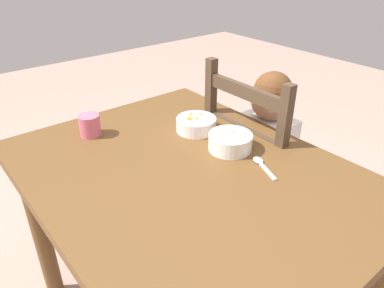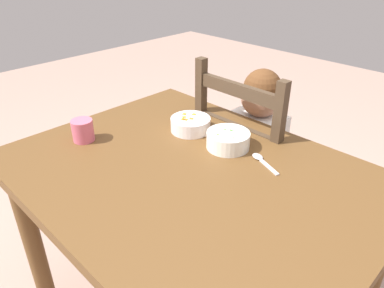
{
  "view_description": "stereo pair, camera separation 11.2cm",
  "coord_description": "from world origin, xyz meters",
  "px_view_note": "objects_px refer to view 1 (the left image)",
  "views": [
    {
      "loc": [
        0.76,
        -0.6,
        1.4
      ],
      "look_at": [
        -0.05,
        0.06,
        0.82
      ],
      "focal_mm": 34.22,
      "sensor_mm": 36.0,
      "label": 1
    },
    {
      "loc": [
        0.69,
        -0.68,
        1.4
      ],
      "look_at": [
        -0.05,
        0.06,
        0.82
      ],
      "focal_mm": 34.22,
      "sensor_mm": 36.0,
      "label": 2
    }
  ],
  "objects_px": {
    "dining_chair": "(259,179)",
    "child_figure": "(262,147)",
    "bowl_of_peas": "(230,141)",
    "spoon": "(261,164)",
    "drinking_cup": "(90,125)",
    "bowl_of_carrots": "(196,124)",
    "dining_table": "(188,200)"
  },
  "relations": [
    {
      "from": "dining_table",
      "to": "dining_chair",
      "type": "height_order",
      "value": "dining_chair"
    },
    {
      "from": "child_figure",
      "to": "drinking_cup",
      "type": "height_order",
      "value": "child_figure"
    },
    {
      "from": "dining_table",
      "to": "child_figure",
      "type": "xyz_separation_m",
      "value": [
        -0.1,
        0.49,
        -0.02
      ]
    },
    {
      "from": "bowl_of_carrots",
      "to": "drinking_cup",
      "type": "distance_m",
      "value": 0.39
    },
    {
      "from": "dining_chair",
      "to": "bowl_of_peas",
      "type": "distance_m",
      "value": 0.46
    },
    {
      "from": "child_figure",
      "to": "spoon",
      "type": "relative_size",
      "value": 7.11
    },
    {
      "from": "dining_table",
      "to": "drinking_cup",
      "type": "distance_m",
      "value": 0.46
    },
    {
      "from": "child_figure",
      "to": "spoon",
      "type": "distance_m",
      "value": 0.39
    },
    {
      "from": "dining_table",
      "to": "spoon",
      "type": "xyz_separation_m",
      "value": [
        0.13,
        0.2,
        0.12
      ]
    },
    {
      "from": "dining_chair",
      "to": "child_figure",
      "type": "xyz_separation_m",
      "value": [
        0.0,
        -0.0,
        0.16
      ]
    },
    {
      "from": "child_figure",
      "to": "spoon",
      "type": "height_order",
      "value": "child_figure"
    },
    {
      "from": "dining_table",
      "to": "bowl_of_carrots",
      "type": "xyz_separation_m",
      "value": [
        -0.19,
        0.19,
        0.15
      ]
    },
    {
      "from": "dining_chair",
      "to": "spoon",
      "type": "relative_size",
      "value": 7.4
    },
    {
      "from": "dining_table",
      "to": "child_figure",
      "type": "height_order",
      "value": "child_figure"
    },
    {
      "from": "bowl_of_peas",
      "to": "dining_chair",
      "type": "bearing_deg",
      "value": 107.33
    },
    {
      "from": "spoon",
      "to": "drinking_cup",
      "type": "xyz_separation_m",
      "value": [
        -0.54,
        -0.33,
        0.04
      ]
    },
    {
      "from": "bowl_of_peas",
      "to": "spoon",
      "type": "xyz_separation_m",
      "value": [
        0.14,
        0.01,
        -0.03
      ]
    },
    {
      "from": "drinking_cup",
      "to": "dining_table",
      "type": "bearing_deg",
      "value": 17.84
    },
    {
      "from": "dining_chair",
      "to": "child_figure",
      "type": "distance_m",
      "value": 0.16
    },
    {
      "from": "dining_chair",
      "to": "bowl_of_peas",
      "type": "relative_size",
      "value": 6.64
    },
    {
      "from": "drinking_cup",
      "to": "child_figure",
      "type": "bearing_deg",
      "value": 63.37
    },
    {
      "from": "bowl_of_carrots",
      "to": "spoon",
      "type": "bearing_deg",
      "value": 1.33
    },
    {
      "from": "child_figure",
      "to": "bowl_of_carrots",
      "type": "distance_m",
      "value": 0.35
    },
    {
      "from": "dining_chair",
      "to": "child_figure",
      "type": "height_order",
      "value": "dining_chair"
    },
    {
      "from": "child_figure",
      "to": "drinking_cup",
      "type": "xyz_separation_m",
      "value": [
        -0.31,
        -0.62,
        0.18
      ]
    },
    {
      "from": "bowl_of_peas",
      "to": "spoon",
      "type": "bearing_deg",
      "value": 3.11
    },
    {
      "from": "dining_chair",
      "to": "bowl_of_carrots",
      "type": "bearing_deg",
      "value": -107.21
    },
    {
      "from": "bowl_of_carrots",
      "to": "spoon",
      "type": "distance_m",
      "value": 0.32
    },
    {
      "from": "bowl_of_peas",
      "to": "bowl_of_carrots",
      "type": "bearing_deg",
      "value": -179.99
    },
    {
      "from": "child_figure",
      "to": "drinking_cup",
      "type": "relative_size",
      "value": 12.19
    },
    {
      "from": "child_figure",
      "to": "dining_table",
      "type": "bearing_deg",
      "value": -78.23
    },
    {
      "from": "dining_chair",
      "to": "bowl_of_peas",
      "type": "xyz_separation_m",
      "value": [
        0.09,
        -0.3,
        0.33
      ]
    }
  ]
}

